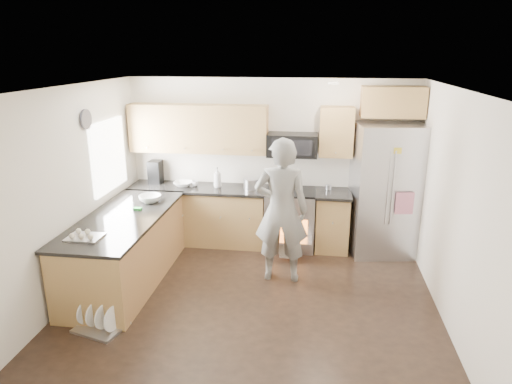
# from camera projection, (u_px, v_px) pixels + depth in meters

# --- Properties ---
(ground) EXTENTS (4.50, 4.50, 0.00)m
(ground) POSITION_uv_depth(u_px,v_px,m) (253.00, 299.00, 5.74)
(ground) COLOR black
(ground) RESTS_ON ground
(room_shell) EXTENTS (4.54, 4.04, 2.62)m
(room_shell) POSITION_uv_depth(u_px,v_px,m) (250.00, 169.00, 5.27)
(room_shell) COLOR silver
(room_shell) RESTS_ON ground
(back_cabinet_run) EXTENTS (4.45, 0.64, 2.50)m
(back_cabinet_run) POSITION_uv_depth(u_px,v_px,m) (232.00, 185.00, 7.19)
(back_cabinet_run) COLOR #A16F40
(back_cabinet_run) RESTS_ON ground
(peninsula) EXTENTS (0.96, 2.36, 1.02)m
(peninsula) POSITION_uv_depth(u_px,v_px,m) (126.00, 249.00, 6.07)
(peninsula) COLOR #A16F40
(peninsula) RESTS_ON ground
(stove_range) EXTENTS (0.76, 0.97, 1.79)m
(stove_range) POSITION_uv_depth(u_px,v_px,m) (291.00, 206.00, 7.10)
(stove_range) COLOR #B7B7BC
(stove_range) RESTS_ON ground
(refrigerator) EXTENTS (1.07, 0.89, 1.99)m
(refrigerator) POSITION_uv_depth(u_px,v_px,m) (386.00, 190.00, 6.82)
(refrigerator) COLOR #B7B7BC
(refrigerator) RESTS_ON ground
(person) EXTENTS (0.73, 0.49, 1.95)m
(person) POSITION_uv_depth(u_px,v_px,m) (281.00, 211.00, 5.98)
(person) COLOR gray
(person) RESTS_ON ground
(dish_rack) EXTENTS (0.61, 0.54, 0.32)m
(dish_rack) POSITION_uv_depth(u_px,v_px,m) (100.00, 322.00, 5.10)
(dish_rack) COLOR #B7B7BC
(dish_rack) RESTS_ON ground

